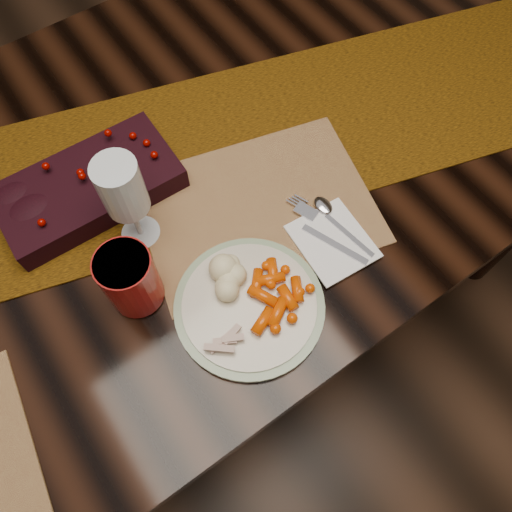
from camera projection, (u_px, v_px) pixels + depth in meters
floor at (204, 303)px, 1.65m from camera, size 5.00×5.00×0.00m
dining_table at (191, 252)px, 1.31m from camera, size 1.80×1.00×0.75m
table_runner at (156, 164)px, 0.97m from camera, size 1.91×0.89×0.00m
centerpiece at (88, 185)px, 0.91m from camera, size 0.33×0.18×0.07m
placemat_main at (258, 208)px, 0.93m from camera, size 0.48×0.40×0.00m
dinner_plate at (249, 306)px, 0.84m from camera, size 0.31×0.31×0.01m
baby_carrots at (269, 292)px, 0.83m from camera, size 0.11×0.09×0.02m
mashed_potatoes at (232, 271)px, 0.83m from camera, size 0.08×0.07×0.05m
turkey_shreds at (225, 341)px, 0.79m from camera, size 0.07×0.06×0.02m
napkin at (333, 241)px, 0.89m from camera, size 0.13×0.15×0.00m
fork at (327, 236)px, 0.89m from camera, size 0.08×0.16×0.00m
spoon at (341, 226)px, 0.90m from camera, size 0.05×0.14×0.00m
red_cup at (130, 279)px, 0.80m from camera, size 0.11×0.11×0.12m
wine_glass at (128, 204)px, 0.82m from camera, size 0.09×0.09×0.20m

